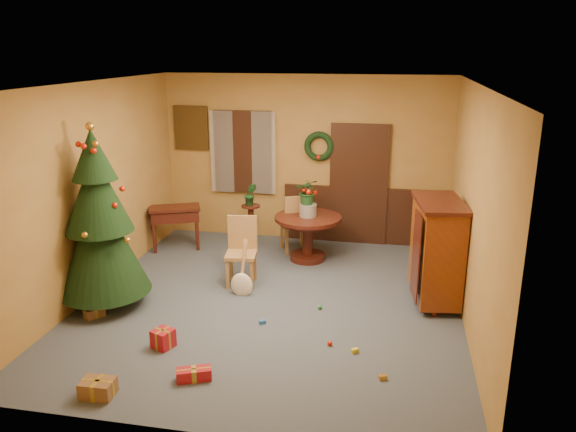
% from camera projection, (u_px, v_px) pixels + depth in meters
% --- Properties ---
extents(room_envelope, '(5.50, 5.50, 5.50)m').
position_uv_depth(room_envelope, '(316.00, 179.00, 9.80)').
color(room_envelope, '#3C4558').
rests_on(room_envelope, ground).
extents(dining_table, '(1.07, 1.07, 0.74)m').
position_uv_depth(dining_table, '(308.00, 229.00, 9.02)').
color(dining_table, black).
rests_on(dining_table, floor).
extents(urn, '(0.28, 0.28, 0.20)m').
position_uv_depth(urn, '(308.00, 210.00, 8.93)').
color(urn, slate).
rests_on(urn, dining_table).
extents(centerpiece_plant, '(0.38, 0.33, 0.42)m').
position_uv_depth(centerpiece_plant, '(308.00, 191.00, 8.84)').
color(centerpiece_plant, '#1E4C23').
rests_on(centerpiece_plant, urn).
extents(chair_near, '(0.48, 0.48, 1.00)m').
position_uv_depth(chair_near, '(242.00, 248.00, 8.13)').
color(chair_near, olive).
rests_on(chair_near, floor).
extents(chair_far, '(0.58, 0.58, 1.01)m').
position_uv_depth(chair_far, '(296.00, 222.00, 9.34)').
color(chair_far, olive).
rests_on(chair_far, floor).
extents(guitar, '(0.37, 0.51, 0.72)m').
position_uv_depth(guitar, '(241.00, 270.00, 7.76)').
color(guitar, white).
rests_on(guitar, floor).
extents(plant_stand, '(0.31, 0.31, 0.81)m').
position_uv_depth(plant_stand, '(251.00, 223.00, 9.42)').
color(plant_stand, black).
rests_on(plant_stand, floor).
extents(stand_plant, '(0.24, 0.21, 0.38)m').
position_uv_depth(stand_plant, '(250.00, 194.00, 9.27)').
color(stand_plant, '#19471E').
rests_on(stand_plant, plant_stand).
extents(christmas_tree, '(1.19, 1.19, 2.46)m').
position_uv_depth(christmas_tree, '(99.00, 223.00, 7.21)').
color(christmas_tree, '#382111').
rests_on(christmas_tree, floor).
extents(writing_desk, '(0.94, 0.71, 0.75)m').
position_uv_depth(writing_desk, '(175.00, 217.00, 9.50)').
color(writing_desk, black).
rests_on(writing_desk, floor).
extents(sideboard, '(0.74, 1.18, 1.42)m').
position_uv_depth(sideboard, '(437.00, 249.00, 7.44)').
color(sideboard, '#5F1D0A').
rests_on(sideboard, floor).
extents(gift_a, '(0.33, 0.25, 0.17)m').
position_uv_depth(gift_a, '(98.00, 388.00, 5.57)').
color(gift_a, brown).
rests_on(gift_a, floor).
extents(gift_b, '(0.28, 0.28, 0.22)m').
position_uv_depth(gift_b, '(163.00, 339.00, 6.47)').
color(gift_b, '#A51620').
rests_on(gift_b, floor).
extents(gift_c, '(0.28, 0.29, 0.13)m').
position_uv_depth(gift_c, '(94.00, 312.00, 7.21)').
color(gift_c, brown).
rests_on(gift_c, floor).
extents(gift_d, '(0.39, 0.27, 0.13)m').
position_uv_depth(gift_d, '(194.00, 374.00, 5.84)').
color(gift_d, '#A51620').
rests_on(gift_d, floor).
extents(toy_a, '(0.09, 0.09, 0.05)m').
position_uv_depth(toy_a, '(262.00, 322.00, 7.03)').
color(toy_a, blue).
rests_on(toy_a, floor).
extents(toy_b, '(0.06, 0.06, 0.06)m').
position_uv_depth(toy_b, '(320.00, 307.00, 7.42)').
color(toy_b, '#25883A').
rests_on(toy_b, floor).
extents(toy_c, '(0.09, 0.09, 0.05)m').
position_uv_depth(toy_c, '(355.00, 351.00, 6.37)').
color(toy_c, gold).
rests_on(toy_c, floor).
extents(toy_d, '(0.06, 0.06, 0.06)m').
position_uv_depth(toy_d, '(330.00, 343.00, 6.51)').
color(toy_d, red).
rests_on(toy_d, floor).
extents(toy_e, '(0.09, 0.08, 0.05)m').
position_uv_depth(toy_e, '(383.00, 377.00, 5.86)').
color(toy_e, gold).
rests_on(toy_e, floor).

